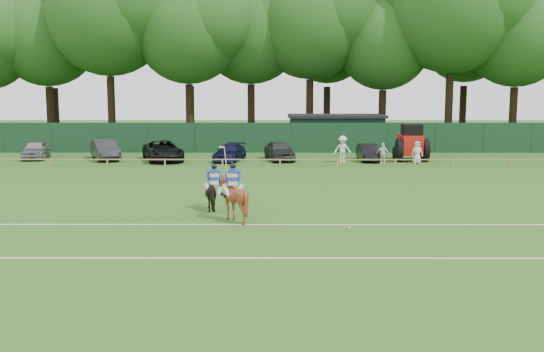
{
  "coord_description": "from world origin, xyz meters",
  "views": [
    {
      "loc": [
        0.61,
        -25.78,
        5.44
      ],
      "look_at": [
        0.5,
        3.0,
        1.4
      ],
      "focal_mm": 42.0,
      "sensor_mm": 36.0,
      "label": 1
    }
  ],
  "objects_px": {
    "spectator_mid": "(383,153)",
    "tractor": "(411,143)",
    "sedan_grey": "(105,150)",
    "sedan_navy": "(230,153)",
    "estate_black": "(368,153)",
    "polo_ball": "(349,228)",
    "suv_black": "(163,151)",
    "spectator_left": "(343,149)",
    "horse_chestnut": "(233,198)",
    "horse_dark": "(214,194)",
    "hatch_grey": "(279,151)",
    "spectator_right": "(417,152)",
    "utility_shed": "(336,132)",
    "sedan_silver": "(36,150)"
  },
  "relations": [
    {
      "from": "utility_shed",
      "to": "spectator_right",
      "type": "bearing_deg",
      "value": -65.55
    },
    {
      "from": "spectator_mid",
      "to": "polo_ball",
      "type": "relative_size",
      "value": 16.72
    },
    {
      "from": "horse_chestnut",
      "to": "spectator_left",
      "type": "bearing_deg",
      "value": -100.54
    },
    {
      "from": "suv_black",
      "to": "sedan_navy",
      "type": "distance_m",
      "value": 4.94
    },
    {
      "from": "sedan_navy",
      "to": "spectator_right",
      "type": "bearing_deg",
      "value": 4.86
    },
    {
      "from": "sedan_silver",
      "to": "spectator_left",
      "type": "distance_m",
      "value": 23.21
    },
    {
      "from": "sedan_silver",
      "to": "polo_ball",
      "type": "distance_m",
      "value": 31.97
    },
    {
      "from": "sedan_silver",
      "to": "tractor",
      "type": "xyz_separation_m",
      "value": [
        28.28,
        -0.96,
        0.58
      ]
    },
    {
      "from": "estate_black",
      "to": "tractor",
      "type": "relative_size",
      "value": 1.16
    },
    {
      "from": "suv_black",
      "to": "spectator_left",
      "type": "relative_size",
      "value": 2.77
    },
    {
      "from": "hatch_grey",
      "to": "tractor",
      "type": "height_order",
      "value": "tractor"
    },
    {
      "from": "horse_chestnut",
      "to": "tractor",
      "type": "height_order",
      "value": "tractor"
    },
    {
      "from": "sedan_silver",
      "to": "tractor",
      "type": "height_order",
      "value": "tractor"
    },
    {
      "from": "hatch_grey",
      "to": "tractor",
      "type": "distance_m",
      "value": 9.77
    },
    {
      "from": "horse_chestnut",
      "to": "spectator_mid",
      "type": "relative_size",
      "value": 1.24
    },
    {
      "from": "horse_chestnut",
      "to": "spectator_left",
      "type": "relative_size",
      "value": 0.96
    },
    {
      "from": "estate_black",
      "to": "spectator_right",
      "type": "distance_m",
      "value": 3.67
    },
    {
      "from": "tractor",
      "to": "utility_shed",
      "type": "bearing_deg",
      "value": 118.72
    },
    {
      "from": "horse_dark",
      "to": "tractor",
      "type": "bearing_deg",
      "value": -135.17
    },
    {
      "from": "sedan_grey",
      "to": "sedan_navy",
      "type": "xyz_separation_m",
      "value": [
        9.42,
        -0.74,
        -0.14
      ]
    },
    {
      "from": "estate_black",
      "to": "polo_ball",
      "type": "bearing_deg",
      "value": -101.08
    },
    {
      "from": "spectator_left",
      "to": "sedan_navy",
      "type": "bearing_deg",
      "value": 169.59
    },
    {
      "from": "utility_shed",
      "to": "spectator_left",
      "type": "bearing_deg",
      "value": -92.59
    },
    {
      "from": "spectator_right",
      "to": "utility_shed",
      "type": "distance_m",
      "value": 11.65
    },
    {
      "from": "horse_dark",
      "to": "spectator_mid",
      "type": "distance_m",
      "value": 19.99
    },
    {
      "from": "estate_black",
      "to": "spectator_right",
      "type": "relative_size",
      "value": 2.34
    },
    {
      "from": "horse_dark",
      "to": "polo_ball",
      "type": "bearing_deg",
      "value": 133.81
    },
    {
      "from": "spectator_mid",
      "to": "tractor",
      "type": "xyz_separation_m",
      "value": [
        2.42,
        2.15,
        0.54
      ]
    },
    {
      "from": "polo_ball",
      "to": "spectator_left",
      "type": "bearing_deg",
      "value": 84.65
    },
    {
      "from": "horse_chestnut",
      "to": "suv_black",
      "type": "relative_size",
      "value": 0.35
    },
    {
      "from": "suv_black",
      "to": "polo_ball",
      "type": "relative_size",
      "value": 59.55
    },
    {
      "from": "spectator_left",
      "to": "utility_shed",
      "type": "bearing_deg",
      "value": 83.32
    },
    {
      "from": "sedan_grey",
      "to": "polo_ball",
      "type": "xyz_separation_m",
      "value": [
        15.63,
        -23.52,
        -0.71
      ]
    },
    {
      "from": "spectator_right",
      "to": "sedan_navy",
      "type": "bearing_deg",
      "value": 172.62
    },
    {
      "from": "horse_chestnut",
      "to": "sedan_navy",
      "type": "bearing_deg",
      "value": -78.08
    },
    {
      "from": "suv_black",
      "to": "hatch_grey",
      "type": "xyz_separation_m",
      "value": [
        8.61,
        0.38,
        -0.01
      ]
    },
    {
      "from": "horse_dark",
      "to": "suv_black",
      "type": "height_order",
      "value": "suv_black"
    },
    {
      "from": "hatch_grey",
      "to": "polo_ball",
      "type": "xyz_separation_m",
      "value": [
        2.54,
        -23.15,
        -0.69
      ]
    },
    {
      "from": "sedan_navy",
      "to": "spectator_left",
      "type": "relative_size",
      "value": 2.21
    },
    {
      "from": "tractor",
      "to": "horse_chestnut",
      "type": "bearing_deg",
      "value": -118.59
    },
    {
      "from": "sedan_grey",
      "to": "sedan_navy",
      "type": "relative_size",
      "value": 1.08
    },
    {
      "from": "polo_ball",
      "to": "utility_shed",
      "type": "relative_size",
      "value": 0.01
    },
    {
      "from": "horse_dark",
      "to": "hatch_grey",
      "type": "relative_size",
      "value": 0.4
    },
    {
      "from": "horse_chestnut",
      "to": "spectator_right",
      "type": "distance_m",
      "value": 22.95
    },
    {
      "from": "horse_dark",
      "to": "estate_black",
      "type": "height_order",
      "value": "horse_dark"
    },
    {
      "from": "horse_dark",
      "to": "sedan_silver",
      "type": "distance_m",
      "value": 25.46
    },
    {
      "from": "sedan_grey",
      "to": "suv_black",
      "type": "relative_size",
      "value": 0.86
    },
    {
      "from": "utility_shed",
      "to": "sedan_navy",
      "type": "bearing_deg",
      "value": -134.11
    },
    {
      "from": "sedan_silver",
      "to": "suv_black",
      "type": "height_order",
      "value": "suv_black"
    },
    {
      "from": "spectator_mid",
      "to": "suv_black",
      "type": "bearing_deg",
      "value": -172.19
    }
  ]
}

